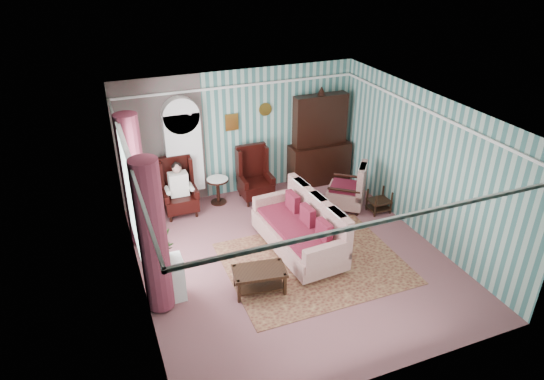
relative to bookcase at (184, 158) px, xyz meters
name	(u,v)px	position (x,y,z in m)	size (l,w,h in m)	color
floor	(292,258)	(1.35, -2.84, -1.12)	(6.00, 6.00, 0.00)	#834C51
room_shell	(257,163)	(0.73, -2.66, 0.89)	(5.53, 6.02, 2.91)	#3C6D69
bookcase	(184,158)	(0.00, 0.00, 0.00)	(0.80, 0.28, 2.24)	silver
dresser_hutch	(320,137)	(3.25, -0.12, 0.06)	(1.50, 0.56, 2.36)	black
wingback_left	(179,188)	(-0.25, -0.39, -0.50)	(0.76, 0.80, 1.25)	black
wingback_right	(255,175)	(1.50, -0.39, -0.50)	(0.76, 0.80, 1.25)	black
seated_woman	(179,189)	(-0.25, -0.39, -0.53)	(0.44, 0.40, 1.18)	silver
round_side_table	(218,191)	(0.65, -0.24, -0.82)	(0.50, 0.50, 0.60)	black
nest_table	(379,201)	(3.82, -1.94, -0.85)	(0.45, 0.38, 0.54)	black
plant_stand	(167,280)	(-1.05, -3.14, -0.72)	(0.55, 0.35, 0.80)	silver
rug	(314,263)	(1.65, -3.14, -1.11)	(3.20, 2.60, 0.01)	#451719
sofa	(298,229)	(1.55, -2.64, -0.64)	(2.22, 0.92, 0.96)	beige
floral_armchair	(346,188)	(3.25, -1.46, -0.67)	(0.86, 0.79, 0.91)	beige
coffee_table	(259,280)	(0.44, -3.50, -0.90)	(0.89, 0.53, 0.44)	black
potted_plant_a	(162,250)	(-1.08, -3.19, -0.09)	(0.41, 0.35, 0.45)	#1C4C17
potted_plant_b	(164,242)	(-1.01, -3.00, -0.08)	(0.27, 0.22, 0.49)	#164819
potted_plant_c	(158,248)	(-1.12, -3.05, -0.14)	(0.20, 0.20, 0.36)	#1D4816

